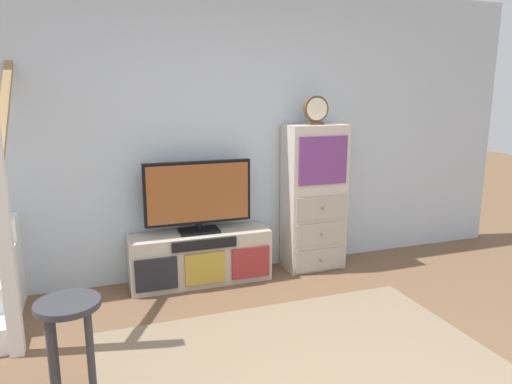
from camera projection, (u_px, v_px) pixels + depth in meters
back_wall at (222, 134)px, 4.44m from camera, size 6.40×0.12×2.70m
area_rug at (303, 368)px, 3.01m from camera, size 2.60×1.80×0.01m
media_console at (200, 258)px, 4.33m from camera, size 1.29×0.38×0.48m
television at (198, 195)px, 4.22m from camera, size 0.98×0.22×0.66m
side_cabinet at (314, 198)px, 4.61m from camera, size 0.58×0.38×1.44m
desk_clock at (316, 110)px, 4.41m from camera, size 0.25×0.08×0.27m
bar_stool_near at (70, 330)px, 2.49m from camera, size 0.34×0.34×0.67m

